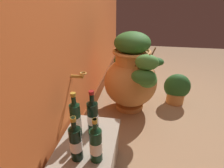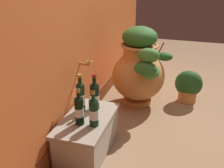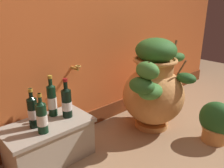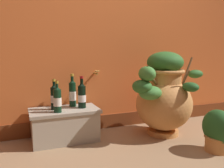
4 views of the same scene
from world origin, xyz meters
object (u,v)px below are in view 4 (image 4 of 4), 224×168
object	(u,v)px
terracotta_urn	(164,96)
potted_shrub	(218,131)
wine_bottle_right	(73,93)
wine_bottle_back	(57,99)
wine_bottle_left	(54,96)
wine_bottle_middle	(82,95)

from	to	relation	value
terracotta_urn	potted_shrub	bearing A→B (deg)	-69.26
wine_bottle_right	wine_bottle_back	distance (m)	0.27
wine_bottle_back	wine_bottle_left	bearing A→B (deg)	95.14
terracotta_urn	wine_bottle_middle	bearing A→B (deg)	165.28
wine_bottle_middle	wine_bottle_right	bearing A→B (deg)	126.59
wine_bottle_middle	wine_bottle_back	bearing A→B (deg)	-161.10
wine_bottle_back	wine_bottle_middle	bearing A→B (deg)	18.90
terracotta_urn	wine_bottle_middle	xyz separation A→B (m)	(-0.84, 0.22, 0.03)
terracotta_urn	wine_bottle_left	size ratio (longest dim) A/B	3.18
terracotta_urn	wine_bottle_back	distance (m)	1.11
wine_bottle_left	wine_bottle_right	distance (m)	0.21
wine_bottle_left	wine_bottle_middle	distance (m)	0.27
wine_bottle_left	wine_bottle_middle	world-z (taller)	wine_bottle_middle
wine_bottle_right	potted_shrub	xyz separation A→B (m)	(1.12, -0.87, -0.28)
wine_bottle_middle	potted_shrub	distance (m)	1.33
wine_bottle_middle	wine_bottle_right	distance (m)	0.13
terracotta_urn	wine_bottle_right	world-z (taller)	terracotta_urn
wine_bottle_right	terracotta_urn	bearing A→B (deg)	-19.35
wine_bottle_right	potted_shrub	distance (m)	1.45
wine_bottle_middle	potted_shrub	xyz separation A→B (m)	(1.05, -0.77, -0.27)
wine_bottle_left	potted_shrub	size ratio (longest dim) A/B	0.80
wine_bottle_right	wine_bottle_back	bearing A→B (deg)	-134.49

